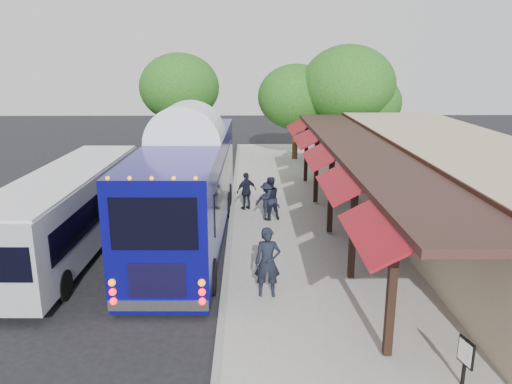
% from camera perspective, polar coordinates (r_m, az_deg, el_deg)
% --- Properties ---
extents(ground, '(90.00, 90.00, 0.00)m').
position_cam_1_polar(ground, '(15.15, -3.69, -10.52)').
color(ground, black).
rests_on(ground, ground).
extents(sidewalk, '(10.00, 40.00, 0.15)m').
position_cam_1_polar(sidewalk, '(19.27, 11.95, -4.85)').
color(sidewalk, '#9E9B93').
rests_on(sidewalk, ground).
extents(curb, '(0.20, 40.00, 0.16)m').
position_cam_1_polar(curb, '(18.80, -2.98, -5.04)').
color(curb, gray).
rests_on(curb, ground).
extents(station_shelter, '(8.15, 20.00, 3.60)m').
position_cam_1_polar(station_shelter, '(19.80, 21.82, 0.28)').
color(station_shelter, tan).
rests_on(station_shelter, ground).
extents(coach_bus, '(2.87, 12.53, 3.98)m').
position_cam_1_polar(coach_bus, '(18.40, -7.74, 1.12)').
color(coach_bus, '#090866').
rests_on(coach_bus, ground).
extents(city_bus, '(2.52, 10.57, 2.83)m').
position_cam_1_polar(city_bus, '(18.26, -20.56, -1.71)').
color(city_bus, '#919499').
rests_on(city_bus, ground).
extents(ped_a, '(0.74, 0.51, 1.96)m').
position_cam_1_polar(ped_a, '(13.77, 1.34, -8.05)').
color(ped_a, black).
rests_on(ped_a, sidewalk).
extents(ped_b, '(1.05, 0.94, 1.78)m').
position_cam_1_polar(ped_b, '(20.16, 1.56, -0.74)').
color(ped_b, black).
rests_on(ped_b, sidewalk).
extents(ped_c, '(1.03, 0.83, 1.64)m').
position_cam_1_polar(ped_c, '(21.54, -1.09, 0.11)').
color(ped_c, black).
rests_on(ped_c, sidewalk).
extents(ped_d, '(1.13, 0.82, 1.57)m').
position_cam_1_polar(ped_d, '(20.20, 1.30, -1.02)').
color(ped_d, black).
rests_on(ped_d, sidewalk).
extents(sign_board, '(0.15, 0.46, 1.03)m').
position_cam_1_polar(sign_board, '(11.22, 22.84, -16.75)').
color(sign_board, black).
rests_on(sign_board, sidewalk).
extents(tree_left, '(4.83, 4.83, 6.19)m').
position_cam_1_polar(tree_left, '(32.26, 4.57, 10.77)').
color(tree_left, '#382314').
rests_on(tree_left, ground).
extents(tree_mid, '(5.74, 5.74, 7.34)m').
position_cam_1_polar(tree_mid, '(31.58, 10.47, 11.89)').
color(tree_mid, '#382314').
rests_on(tree_mid, ground).
extents(tree_right, '(4.45, 4.45, 5.69)m').
position_cam_1_polar(tree_right, '(32.37, 12.40, 9.90)').
color(tree_right, '#382314').
rests_on(tree_right, ground).
extents(tree_far, '(5.38, 5.38, 6.89)m').
position_cam_1_polar(tree_far, '(34.79, -8.74, 11.73)').
color(tree_far, '#382314').
rests_on(tree_far, ground).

